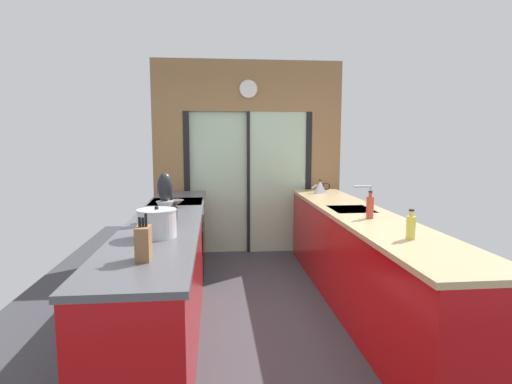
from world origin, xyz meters
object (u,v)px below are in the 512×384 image
Objects in this scene: kettle at (320,187)px; soap_bottle_near at (411,227)px; mixing_bowl at (174,204)px; knife_block at (143,243)px; stock_pot at (157,223)px; stand_mixer at (166,203)px; oven_range at (178,241)px; soap_bottle_far at (370,207)px.

kettle is 2.53m from soap_bottle_near.
kettle reaches higher than mixing_bowl.
knife_block is 0.57m from stock_pot.
stock_pot is (-0.00, -0.54, -0.06)m from stand_mixer.
stand_mixer is at bearing -89.12° from oven_range.
mixing_bowl is 0.47× the size of stand_mixer.
oven_range is at bearing 90.88° from stand_mixer.
knife_block reaches higher than soap_bottle_near.
stand_mixer reaches higher than soap_bottle_near.
stock_pot is at bearing 172.42° from soap_bottle_near.
oven_range is 1.96m from kettle.
oven_range is 1.35m from stand_mixer.
stock_pot reaches higher than oven_range.
soap_bottle_far is (1.78, 1.11, 0.00)m from knife_block.
soap_bottle_near is (1.78, -0.78, -0.07)m from stand_mixer.
stock_pot is at bearing -127.84° from kettle.
kettle is 1.02× the size of soap_bottle_far.
stock_pot is at bearing -163.17° from soap_bottle_far.
soap_bottle_near is 0.78m from soap_bottle_far.
mixing_bowl is at bearing 90.00° from stock_pot.
kettle is (1.78, 2.87, -0.02)m from knife_block.
knife_block reaches higher than kettle.
stock_pot is at bearing -90.00° from mixing_bowl.
stand_mixer reaches higher than soap_bottle_far.
stand_mixer is at bearing 179.91° from soap_bottle_far.
knife_block is at bearing -121.86° from kettle.
oven_range is 4.69× the size of mixing_bowl.
oven_range is at bearing -162.89° from kettle.
kettle is (1.78, 1.00, 0.04)m from mixing_bowl.
stock_pot is at bearing -89.39° from oven_range.
kettle is at bearing 89.94° from soap_bottle_far.
stock_pot is (0.00, -1.30, 0.06)m from mixing_bowl.
knife_block is 1.12m from stand_mixer.
mixing_bowl is 0.70× the size of stock_pot.
knife_block is at bearing -89.54° from oven_range.
stand_mixer is 1.68× the size of kettle.
stock_pot reaches higher than soap_bottle_near.
stock_pot reaches higher than kettle.
mixing_bowl is at bearing 139.25° from soap_bottle_near.
oven_range is 4.34× the size of soap_bottle_near.
soap_bottle_far is at bearing 31.98° from knife_block.
stand_mixer is 1.94m from soap_bottle_near.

